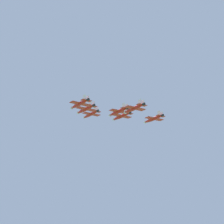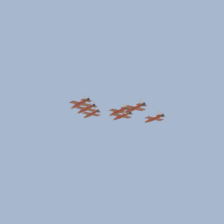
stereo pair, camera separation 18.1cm
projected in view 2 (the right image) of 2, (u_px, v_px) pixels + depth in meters
name	position (u px, v px, depth m)	size (l,w,h in m)	color
jet_lead	(91.00, 114.00, 252.19)	(9.71, 14.60, 3.26)	red
jet_left_wingman	(86.00, 109.00, 236.00)	(10.16, 15.17, 3.43)	red
jet_right_wingman	(121.00, 116.00, 247.26)	(10.02, 14.98, 3.38)	red
jet_left_outer	(80.00, 104.00, 219.74)	(10.08, 15.06, 3.39)	red
jet_right_outer	(153.00, 119.00, 242.25)	(9.97, 15.00, 3.34)	red
jet_slot_rear	(118.00, 112.00, 231.01)	(10.03, 14.98, 3.38)	red
jet_trailing	(134.00, 108.00, 220.67)	(10.20, 15.34, 3.43)	red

